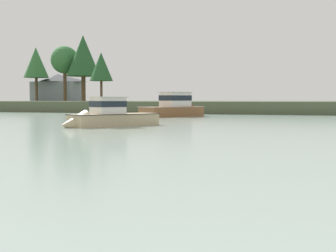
% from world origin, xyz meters
% --- Properties ---
extents(far_shore_bank, '(222.06, 42.94, 1.95)m').
position_xyz_m(far_shore_bank, '(0.00, 85.17, 0.98)').
color(far_shore_bank, '#4C563D').
rests_on(far_shore_bank, ground).
extents(cruiser_wood, '(7.76, 10.51, 5.70)m').
position_xyz_m(cruiser_wood, '(-6.20, 53.45, 0.80)').
color(cruiser_wood, brown).
rests_on(cruiser_wood, ground).
extents(cruiser_sand, '(7.04, 8.78, 4.79)m').
position_xyz_m(cruiser_sand, '(-5.36, 29.76, 0.54)').
color(cruiser_sand, tan).
rests_on(cruiser_sand, ground).
extents(mooring_buoy_orange, '(0.34, 0.34, 0.39)m').
position_xyz_m(mooring_buoy_orange, '(-4.40, 40.11, 0.06)').
color(mooring_buoy_orange, orange).
rests_on(mooring_buoy_orange, ground).
extents(shore_tree_inland_c, '(7.19, 7.19, 14.15)m').
position_xyz_m(shore_tree_inland_c, '(-36.39, 82.43, 11.62)').
color(shore_tree_inland_c, brown).
rests_on(shore_tree_inland_c, far_shore_bank).
extents(shore_tree_inland_b, '(5.74, 5.74, 12.42)m').
position_xyz_m(shore_tree_inland_b, '(-50.56, 85.78, 10.80)').
color(shore_tree_inland_b, brown).
rests_on(shore_tree_inland_b, far_shore_bank).
extents(shore_tree_right, '(6.08, 6.08, 12.10)m').
position_xyz_m(shore_tree_right, '(-41.58, 83.48, 10.91)').
color(shore_tree_right, brown).
rests_on(shore_tree_right, far_shore_bank).
extents(shore_tree_left_mid, '(4.29, 4.29, 9.00)m').
position_xyz_m(shore_tree_left_mid, '(-26.25, 70.74, 8.29)').
color(shore_tree_left_mid, brown).
rests_on(shore_tree_left_mid, far_shore_bank).
extents(cottage_eastern, '(11.76, 7.73, 6.49)m').
position_xyz_m(cottage_eastern, '(-48.40, 91.34, 5.30)').
color(cottage_eastern, gray).
rests_on(cottage_eastern, far_shore_bank).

